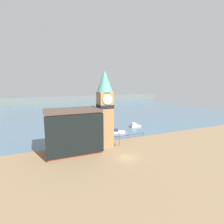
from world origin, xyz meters
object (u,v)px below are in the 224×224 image
(pier_building, at_px, (73,131))
(boat_far, at_px, (135,125))
(lamp_post, at_px, (119,136))
(mooring_bollard_near, at_px, (115,144))
(boat_near, at_px, (117,132))
(clock_tower, at_px, (105,107))

(pier_building, relative_size, boat_far, 3.14)
(boat_far, height_order, lamp_post, lamp_post)
(lamp_post, bearing_deg, mooring_bollard_near, 156.65)
(boat_near, xyz_separation_m, lamp_post, (-4.24, -10.84, 2.22))
(boat_near, bearing_deg, mooring_bollard_near, -87.11)
(clock_tower, bearing_deg, mooring_bollard_near, -24.83)
(lamp_post, bearing_deg, boat_near, 68.65)
(clock_tower, relative_size, boat_near, 3.52)
(clock_tower, distance_m, mooring_bollard_near, 10.25)
(boat_far, bearing_deg, boat_near, -154.72)
(clock_tower, distance_m, lamp_post, 8.47)
(clock_tower, distance_m, boat_near, 15.54)
(pier_building, height_order, boat_far, pier_building)
(clock_tower, distance_m, boat_far, 23.97)
(boat_far, height_order, mooring_bollard_near, boat_far)
(mooring_bollard_near, xyz_separation_m, lamp_post, (1.02, -0.44, 2.30))
(clock_tower, distance_m, pier_building, 10.00)
(mooring_bollard_near, bearing_deg, lamp_post, -23.35)
(clock_tower, relative_size, pier_building, 1.54)
(pier_building, height_order, boat_near, pier_building)
(mooring_bollard_near, bearing_deg, boat_near, 63.20)
(pier_building, distance_m, boat_near, 19.74)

